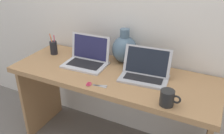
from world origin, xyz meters
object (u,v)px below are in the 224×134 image
Objects in this scene: laptop_right at (145,70)px; laptop_left at (87,57)px; green_vase at (124,49)px; scissors at (93,85)px; pen_cup at (54,48)px; coffee_mug at (167,98)px.

laptop_left is at bearing 178.57° from laptop_right.
scissors is at bearing -95.35° from green_vase.
laptop_right is 0.39m from scissors.
laptop_left is 1.83× the size of pen_cup.
coffee_mug is at bearing -43.06° from green_vase.
laptop_left is at bearing 159.18° from coffee_mug.
laptop_right is 0.31m from green_vase.
green_vase is at bearing 84.65° from scissors.
laptop_left is at bearing -5.42° from pen_cup.
scissors is at bearing -52.97° from laptop_left.
laptop_left is 0.37m from pen_cup.
green_vase is 0.63m from pen_cup.
pen_cup is at bearing 176.87° from laptop_right.
coffee_mug is (0.47, -0.44, -0.06)m from green_vase.
laptop_left is 1.24× the size of green_vase.
pen_cup is at bearing 174.58° from laptop_left.
pen_cup is (-0.36, 0.03, 0.00)m from laptop_left.
coffee_mug reaches higher than scissors.
pen_cup is at bearing -167.75° from green_vase.
green_vase is 1.48× the size of pen_cup.
laptop_right is at bearing -1.43° from laptop_left.
green_vase is (-0.24, 0.18, 0.06)m from laptop_right.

